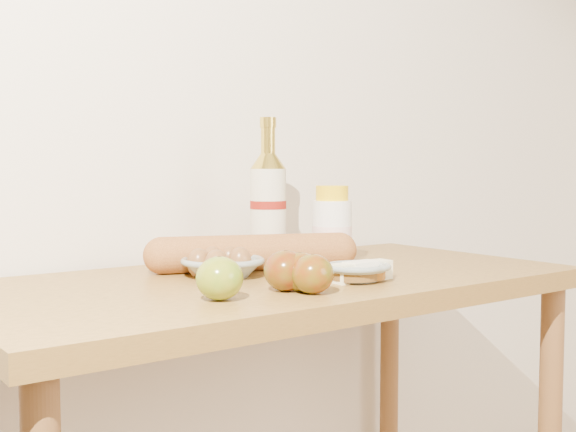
% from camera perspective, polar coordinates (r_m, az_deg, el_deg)
% --- Properties ---
extents(back_wall, '(3.50, 0.02, 2.60)m').
position_cam_1_polar(back_wall, '(1.71, -7.26, 10.10)').
color(back_wall, silver).
rests_on(back_wall, ground).
extents(table, '(1.20, 0.60, 0.90)m').
position_cam_1_polar(table, '(1.46, -0.71, -9.51)').
color(table, olive).
rests_on(table, ground).
extents(bourbon_bottle, '(0.09, 0.09, 0.32)m').
position_cam_1_polar(bourbon_bottle, '(1.57, -1.58, 0.82)').
color(bourbon_bottle, beige).
rests_on(bourbon_bottle, table).
extents(cream_bottle, '(0.11, 0.11, 0.17)m').
position_cam_1_polar(cream_bottle, '(1.59, 3.49, -0.95)').
color(cream_bottle, white).
rests_on(cream_bottle, table).
extents(egg_bowl, '(0.19, 0.19, 0.06)m').
position_cam_1_polar(egg_bowl, '(1.42, -5.27, -3.85)').
color(egg_bowl, gray).
rests_on(egg_bowl, table).
extents(baguette, '(0.45, 0.23, 0.08)m').
position_cam_1_polar(baguette, '(1.50, -2.76, -2.91)').
color(baguette, '#B26F36').
rests_on(baguette, table).
extents(apple_yellowgreen, '(0.10, 0.10, 0.07)m').
position_cam_1_polar(apple_yellowgreen, '(1.17, -5.43, -4.93)').
color(apple_yellowgreen, olive).
rests_on(apple_yellowgreen, table).
extents(apple_redgreen_front, '(0.10, 0.10, 0.07)m').
position_cam_1_polar(apple_redgreen_front, '(1.25, -0.18, -4.35)').
color(apple_redgreen_front, maroon).
rests_on(apple_redgreen_front, table).
extents(apple_redgreen_right, '(0.08, 0.08, 0.07)m').
position_cam_1_polar(apple_redgreen_right, '(1.25, 0.95, -4.43)').
color(apple_redgreen_right, maroon).
rests_on(apple_redgreen_right, table).
extents(sugar_bowl, '(0.14, 0.14, 0.03)m').
position_cam_1_polar(sugar_bowl, '(1.36, 5.31, -4.45)').
color(sugar_bowl, gray).
rests_on(sugar_bowl, table).
extents(syrup_bowl, '(0.13, 0.13, 0.03)m').
position_cam_1_polar(syrup_bowl, '(1.37, 5.76, -4.40)').
color(syrup_bowl, gray).
rests_on(syrup_bowl, table).
extents(butter_stick, '(0.13, 0.04, 0.04)m').
position_cam_1_polar(butter_stick, '(1.37, 5.86, -4.38)').
color(butter_stick, '#FAF2C1').
rests_on(butter_stick, table).
extents(apple_extra, '(0.08, 0.08, 0.07)m').
position_cam_1_polar(apple_extra, '(1.23, 1.95, -4.60)').
color(apple_extra, maroon).
rests_on(apple_extra, table).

